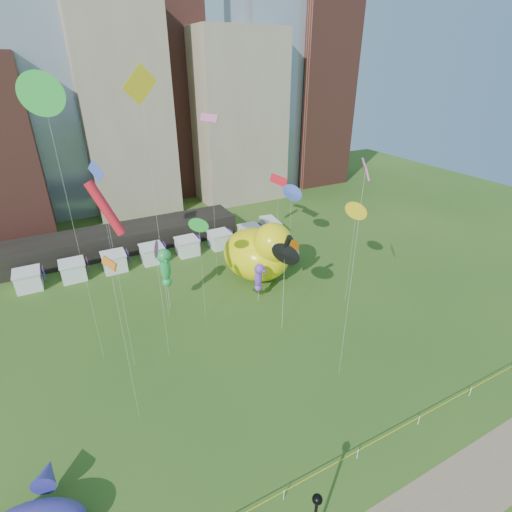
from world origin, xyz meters
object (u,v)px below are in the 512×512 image
small_duck (289,252)px  seahorse_green (165,265)px  big_duck (260,252)px  seahorse_purple (259,275)px  box_truck (272,228)px

small_duck → seahorse_green: seahorse_green is taller
big_duck → small_duck: (5.73, 2.15, -2.31)m
seahorse_purple → box_truck: size_ratio=0.80×
small_duck → seahorse_purple: 11.01m
seahorse_green → big_duck: bearing=19.0°
big_duck → seahorse_green: bearing=171.2°
big_duck → seahorse_green: 12.32m
seahorse_green → seahorse_purple: 10.22m
big_duck → box_truck: (7.96, 10.77, -2.42)m
big_duck → small_duck: size_ratio=2.63×
small_duck → box_truck: bearing=95.9°
small_duck → seahorse_green: bearing=-148.4°
big_duck → small_duck: bearing=5.2°
small_duck → seahorse_green: (-17.83, -3.54, 4.20)m
seahorse_green → seahorse_purple: (9.44, -3.28, -2.15)m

